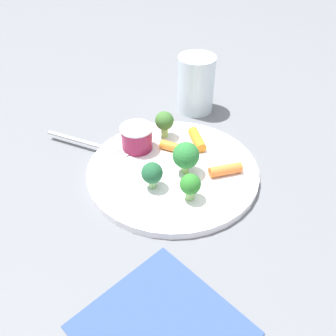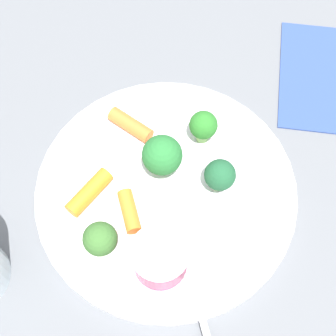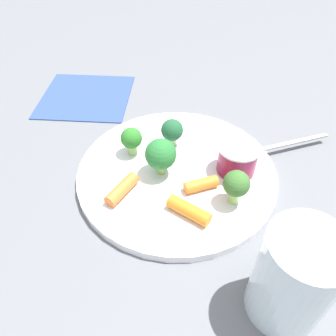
# 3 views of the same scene
# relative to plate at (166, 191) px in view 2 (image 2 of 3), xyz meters

# --- Properties ---
(ground_plane) EXTENTS (2.40, 2.40, 0.00)m
(ground_plane) POSITION_rel_plate_xyz_m (0.00, 0.00, -0.01)
(ground_plane) COLOR slate
(plate) EXTENTS (0.28, 0.28, 0.01)m
(plate) POSITION_rel_plate_xyz_m (0.00, 0.00, 0.00)
(plate) COLOR white
(plate) RESTS_ON ground_plane
(sauce_cup) EXTENTS (0.06, 0.06, 0.04)m
(sauce_cup) POSITION_rel_plate_xyz_m (-0.08, -0.02, 0.03)
(sauce_cup) COLOR maroon
(sauce_cup) RESTS_ON plate
(broccoli_floret_0) EXTENTS (0.03, 0.03, 0.04)m
(broccoli_floret_0) POSITION_rel_plate_xyz_m (0.02, -0.05, 0.03)
(broccoli_floret_0) COLOR #86B972
(broccoli_floret_0) RESTS_ON plate
(broccoli_floret_1) EXTENTS (0.03, 0.03, 0.05)m
(broccoli_floret_1) POSITION_rel_plate_xyz_m (-0.08, 0.04, 0.04)
(broccoli_floret_1) COLOR #8FC062
(broccoli_floret_1) RESTS_ON plate
(broccoli_floret_2) EXTENTS (0.04, 0.04, 0.05)m
(broccoli_floret_2) POSITION_rel_plate_xyz_m (0.02, 0.01, 0.04)
(broccoli_floret_2) COLOR #87B658
(broccoli_floret_2) RESTS_ON plate
(broccoli_floret_3) EXTENTS (0.03, 0.03, 0.04)m
(broccoli_floret_3) POSITION_rel_plate_xyz_m (0.07, -0.02, 0.03)
(broccoli_floret_3) COLOR #87B865
(broccoli_floret_3) RESTS_ON plate
(carrot_stick_0) EXTENTS (0.06, 0.03, 0.02)m
(carrot_stick_0) POSITION_rel_plate_xyz_m (-0.03, 0.07, 0.01)
(carrot_stick_0) COLOR orange
(carrot_stick_0) RESTS_ON plate
(carrot_stick_1) EXTENTS (0.03, 0.06, 0.02)m
(carrot_stick_1) POSITION_rel_plate_xyz_m (0.06, 0.06, 0.01)
(carrot_stick_1) COLOR orange
(carrot_stick_1) RESTS_ON plate
(carrot_stick_2) EXTENTS (0.05, 0.04, 0.02)m
(carrot_stick_2) POSITION_rel_plate_xyz_m (-0.04, 0.03, 0.01)
(carrot_stick_2) COLOR orange
(carrot_stick_2) RESTS_ON plate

